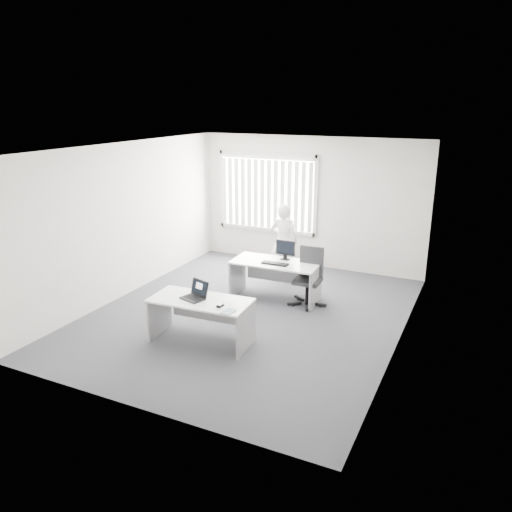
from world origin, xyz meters
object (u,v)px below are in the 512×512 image
at_px(desk_far, 275,272).
at_px(desk_near, 201,311).
at_px(monitor, 285,250).
at_px(office_chair, 308,287).
at_px(laptop, 192,291).
at_px(person, 284,241).

bearing_deg(desk_far, desk_near, -101.22).
xyz_separation_m(desk_near, monitor, (0.44, 2.24, 0.40)).
distance_m(office_chair, laptop, 2.43).
height_order(office_chair, laptop, office_chair).
distance_m(desk_far, person, 1.20).
relative_size(office_chair, laptop, 3.04).
bearing_deg(person, desk_near, 86.59).
height_order(desk_far, laptop, laptop).
bearing_deg(office_chair, desk_far, -178.75).
bearing_deg(office_chair, monitor, 160.47).
bearing_deg(desk_near, office_chair, 62.00).
xyz_separation_m(desk_far, office_chair, (0.62, 0.04, -0.20)).
relative_size(desk_near, monitor, 4.23).
bearing_deg(desk_far, laptop, -104.00).
distance_m(person, laptop, 3.22).
bearing_deg(person, monitor, 111.00).
relative_size(desk_near, person, 0.99).
height_order(desk_near, person, person).
bearing_deg(desk_near, person, 86.19).
distance_m(desk_far, laptop, 2.15).
xyz_separation_m(desk_far, laptop, (-0.44, -2.08, 0.30)).
height_order(laptop, monitor, monitor).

